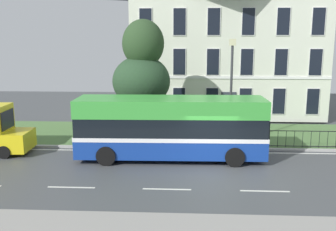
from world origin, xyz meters
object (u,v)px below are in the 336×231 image
(georgian_townhouse, at_px, (225,47))
(litter_bin, at_px, (132,133))
(single_decker_bus, at_px, (171,127))
(evergreen_tree, at_px, (143,90))
(street_lamp_post, at_px, (231,85))

(georgian_townhouse, xyz_separation_m, litter_bin, (-6.21, -10.48, -4.77))
(single_decker_bus, distance_m, litter_bin, 3.53)
(evergreen_tree, xyz_separation_m, single_decker_bus, (1.98, -4.63, -1.28))
(evergreen_tree, relative_size, single_decker_bus, 0.77)
(evergreen_tree, distance_m, single_decker_bus, 5.20)
(single_decker_bus, distance_m, street_lamp_post, 4.53)
(street_lamp_post, height_order, litter_bin, street_lamp_post)
(litter_bin, bearing_deg, georgian_townhouse, 59.35)
(street_lamp_post, xyz_separation_m, litter_bin, (-5.63, -0.01, -2.89))
(evergreen_tree, relative_size, litter_bin, 6.31)
(single_decker_bus, relative_size, litter_bin, 8.23)
(street_lamp_post, distance_m, litter_bin, 6.33)
(georgian_townhouse, relative_size, evergreen_tree, 2.01)
(street_lamp_post, relative_size, litter_bin, 5.13)
(georgian_townhouse, xyz_separation_m, single_decker_bus, (-3.86, -12.93, -3.81))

